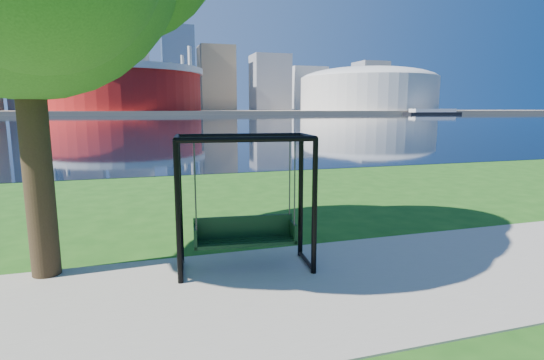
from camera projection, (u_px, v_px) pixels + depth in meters
name	position (u px, v px, depth m)	size (l,w,h in m)	color
ground	(288.00, 278.00, 7.22)	(900.00, 900.00, 0.00)	#1E5114
path	(298.00, 289.00, 6.74)	(120.00, 4.00, 0.03)	#9E937F
river	(150.00, 121.00, 103.37)	(900.00, 180.00, 0.02)	black
far_bank	(144.00, 112.00, 295.51)	(900.00, 228.00, 2.00)	#937F60
stadium	(124.00, 87.00, 223.50)	(83.00, 83.00, 32.00)	maroon
arena	(368.00, 88.00, 265.27)	(84.00, 84.00, 26.56)	beige
skyline	(135.00, 62.00, 301.14)	(392.00, 66.00, 96.50)	gray
swing	(245.00, 206.00, 7.44)	(2.45, 1.27, 2.41)	black
barge	(432.00, 112.00, 224.91)	(30.75, 9.61, 3.04)	black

